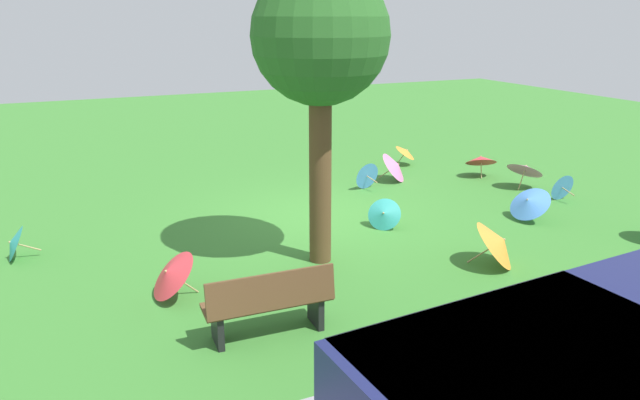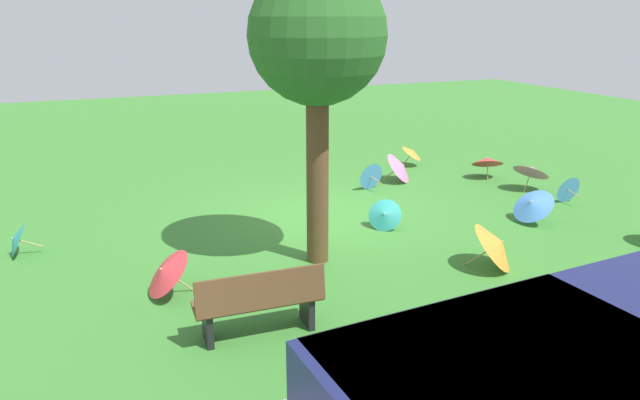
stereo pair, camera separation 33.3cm
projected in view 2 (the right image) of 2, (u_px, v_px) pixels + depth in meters
The scene contains 14 objects.
ground at pixel (324, 217), 11.67m from camera, with size 40.00×40.00×0.00m, color #387A2D.
park_bench at pixel (260, 302), 7.21m from camera, with size 1.62×0.54×0.90m.
shade_tree at pixel (317, 41), 8.57m from camera, with size 2.05×2.05×4.57m.
parasol_blue_0 at pixel (567, 189), 12.47m from camera, with size 0.59×0.50×0.60m.
parasol_pink_0 at pixel (401, 167), 14.01m from camera, with size 1.01×1.03×0.74m.
parasol_red_0 at pixel (165, 271), 8.25m from camera, with size 0.76×0.85×0.72m.
parasol_orange_0 at pixel (497, 245), 9.17m from camera, with size 1.13×1.15×0.80m.
parasol_orange_1 at pixel (413, 152), 15.46m from camera, with size 0.78×0.79×0.58m.
parasol_red_1 at pixel (487, 161), 14.31m from camera, with size 1.00×1.00×0.66m.
parasol_blue_1 at pixel (370, 176), 13.42m from camera, with size 0.66×0.57×0.64m.
parasol_teal_2 at pixel (15, 239), 9.68m from camera, with size 0.58×0.62×0.59m.
parasol_pink_1 at pixel (532, 170), 13.32m from camera, with size 1.03×1.05×0.73m.
parasol_blue_2 at pixel (532, 204), 11.22m from camera, with size 0.81×0.89×0.69m.
parasol_teal_4 at pixel (384, 214), 10.91m from camera, with size 0.74×0.73×0.58m.
Camera 2 is at (4.27, 10.16, 3.84)m, focal length 32.95 mm.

